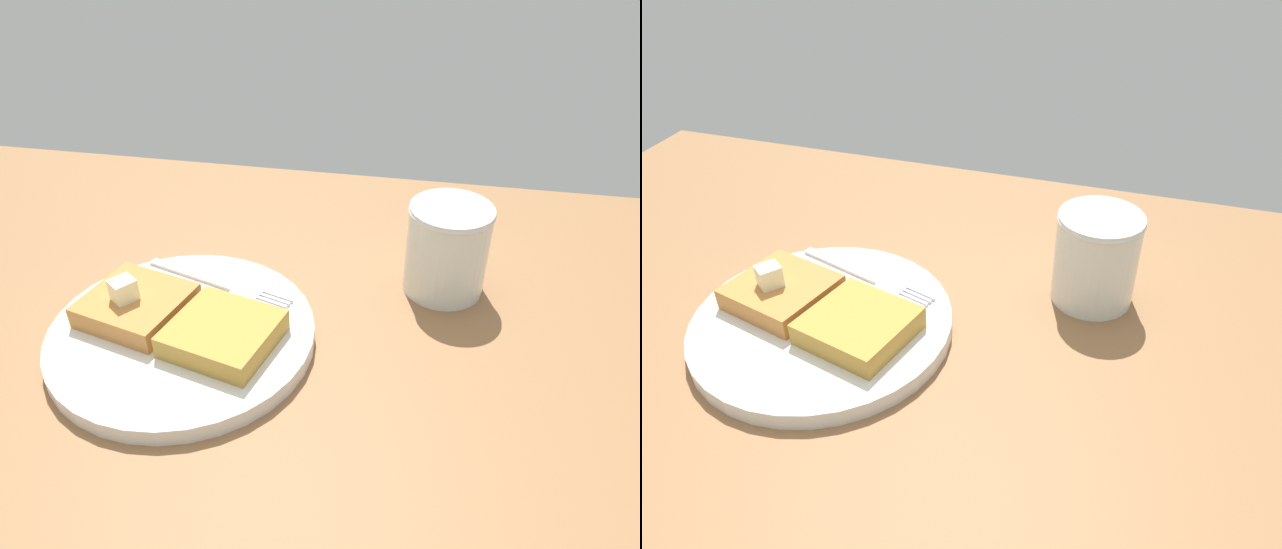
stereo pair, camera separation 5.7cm
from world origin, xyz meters
TOP-DOWN VIEW (x-y plane):
  - table_surface at (0.00, 0.00)cm, footprint 96.30×96.30cm
  - plate at (-4.32, 11.81)cm, footprint 23.66×23.66cm
  - toast_slice_left at (-8.90, 12.96)cm, footprint 10.31×10.02cm
  - toast_slice_middle at (0.26, 10.65)cm, footprint 10.31×10.02cm
  - butter_pat_primary at (-9.53, 12.41)cm, footprint 2.69×2.72cm
  - fork at (-2.30, 18.47)cm, footprint 15.71×6.09cm
  - syrup_jar at (18.36, 24.47)cm, footprint 8.11×8.11cm

SIDE VIEW (x-z plane):
  - table_surface at x=0.00cm, z-range 0.00..2.73cm
  - plate at x=-4.32cm, z-range 2.86..4.43cm
  - fork at x=-2.30cm, z-range 4.30..4.66cm
  - toast_slice_left at x=-8.90cm, z-range 4.30..6.39cm
  - toast_slice_middle at x=0.26cm, z-range 4.30..6.39cm
  - syrup_jar at x=18.36cm, z-range 2.42..11.58cm
  - butter_pat_primary at x=-9.53cm, z-range 6.39..8.42cm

